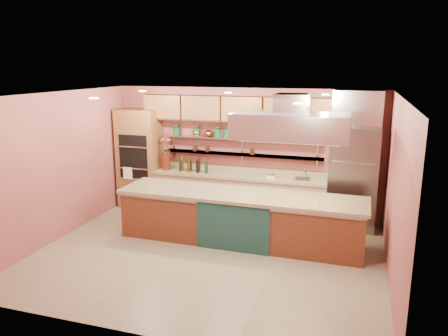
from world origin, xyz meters
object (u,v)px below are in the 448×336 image
(refrigerator, at_px, (353,178))
(kitchen_scale, at_px, (271,175))
(green_canister, at_px, (228,133))
(copper_kettle, at_px, (209,133))
(island, at_px, (240,218))
(flower_vase, at_px, (166,163))

(refrigerator, xyz_separation_m, kitchen_scale, (-1.67, 0.01, -0.07))
(refrigerator, bearing_deg, green_canister, 175.16)
(kitchen_scale, height_order, copper_kettle, copper_kettle)
(green_canister, bearing_deg, island, -65.25)
(refrigerator, height_order, island, refrigerator)
(refrigerator, relative_size, green_canister, 11.26)
(island, distance_m, kitchen_scale, 1.52)
(flower_vase, bearing_deg, green_canister, 8.87)
(copper_kettle, bearing_deg, green_canister, 0.00)
(refrigerator, xyz_separation_m, flower_vase, (-4.13, 0.01, 0.05))
(flower_vase, relative_size, kitchen_scale, 1.95)
(island, bearing_deg, green_canister, 115.44)
(island, bearing_deg, copper_kettle, 127.04)
(flower_vase, height_order, green_canister, green_canister)
(kitchen_scale, xyz_separation_m, green_canister, (-1.05, 0.22, 0.83))
(kitchen_scale, relative_size, copper_kettle, 0.90)
(refrigerator, height_order, flower_vase, refrigerator)
(refrigerator, height_order, kitchen_scale, refrigerator)
(island, bearing_deg, kitchen_scale, 78.56)
(kitchen_scale, bearing_deg, flower_vase, 174.71)
(island, bearing_deg, refrigerator, 35.81)
(flower_vase, bearing_deg, refrigerator, -0.14)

